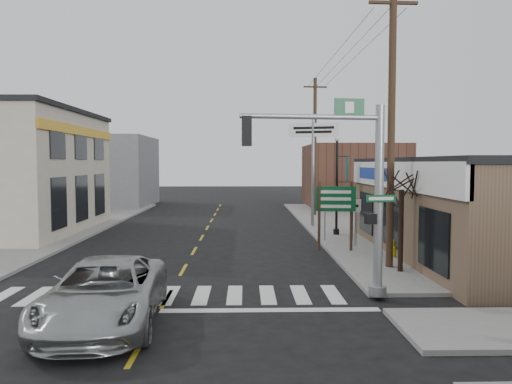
{
  "coord_description": "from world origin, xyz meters",
  "views": [
    {
      "loc": [
        2.31,
        -14.54,
        4.02
      ],
      "look_at": [
        2.78,
        6.08,
        2.8
      ],
      "focal_mm": 35.0,
      "sensor_mm": 36.0,
      "label": 1
    }
  ],
  "objects_px": {
    "suv": "(105,293)",
    "guide_sign": "(335,206)",
    "lamp_post": "(338,178)",
    "dance_center_sign": "(313,145)",
    "utility_pole_near": "(391,124)",
    "fire_hydrant": "(393,247)",
    "traffic_signal_pole": "(356,179)",
    "bare_tree": "(402,175)",
    "utility_pole_far": "(315,145)"
  },
  "relations": [
    {
      "from": "traffic_signal_pole",
      "to": "dance_center_sign",
      "type": "xyz_separation_m",
      "value": [
        0.98,
        16.19,
        1.57
      ]
    },
    {
      "from": "utility_pole_far",
      "to": "suv",
      "type": "bearing_deg",
      "value": -116.33
    },
    {
      "from": "traffic_signal_pole",
      "to": "utility_pole_near",
      "type": "bearing_deg",
      "value": 53.81
    },
    {
      "from": "suv",
      "to": "traffic_signal_pole",
      "type": "distance_m",
      "value": 7.52
    },
    {
      "from": "traffic_signal_pole",
      "to": "dance_center_sign",
      "type": "height_order",
      "value": "dance_center_sign"
    },
    {
      "from": "utility_pole_near",
      "to": "fire_hydrant",
      "type": "bearing_deg",
      "value": 66.95
    },
    {
      "from": "guide_sign",
      "to": "lamp_post",
      "type": "xyz_separation_m",
      "value": [
        1.03,
        4.99,
        1.11
      ]
    },
    {
      "from": "guide_sign",
      "to": "fire_hydrant",
      "type": "distance_m",
      "value": 3.04
    },
    {
      "from": "suv",
      "to": "bare_tree",
      "type": "xyz_separation_m",
      "value": [
        9.06,
        5.29,
        2.79
      ]
    },
    {
      "from": "traffic_signal_pole",
      "to": "utility_pole_near",
      "type": "distance_m",
      "value": 4.95
    },
    {
      "from": "bare_tree",
      "to": "utility_pole_near",
      "type": "relative_size",
      "value": 0.42
    },
    {
      "from": "suv",
      "to": "lamp_post",
      "type": "distance_m",
      "value": 16.95
    },
    {
      "from": "traffic_signal_pole",
      "to": "dance_center_sign",
      "type": "relative_size",
      "value": 0.87
    },
    {
      "from": "guide_sign",
      "to": "dance_center_sign",
      "type": "bearing_deg",
      "value": 95.59
    },
    {
      "from": "suv",
      "to": "utility_pole_far",
      "type": "bearing_deg",
      "value": 66.96
    },
    {
      "from": "traffic_signal_pole",
      "to": "lamp_post",
      "type": "height_order",
      "value": "traffic_signal_pole"
    },
    {
      "from": "utility_pole_near",
      "to": "lamp_post",
      "type": "bearing_deg",
      "value": 90.22
    },
    {
      "from": "guide_sign",
      "to": "dance_center_sign",
      "type": "xyz_separation_m",
      "value": [
        0.2,
        8.76,
        3.01
      ]
    },
    {
      "from": "suv",
      "to": "bare_tree",
      "type": "bearing_deg",
      "value": 26.64
    },
    {
      "from": "traffic_signal_pole",
      "to": "utility_pole_near",
      "type": "xyz_separation_m",
      "value": [
        2.19,
        4.01,
        1.91
      ]
    },
    {
      "from": "utility_pole_near",
      "to": "traffic_signal_pole",
      "type": "bearing_deg",
      "value": -120.99
    },
    {
      "from": "traffic_signal_pole",
      "to": "fire_hydrant",
      "type": "bearing_deg",
      "value": 56.28
    },
    {
      "from": "traffic_signal_pole",
      "to": "guide_sign",
      "type": "xyz_separation_m",
      "value": [
        0.78,
        7.43,
        -1.44
      ]
    },
    {
      "from": "fire_hydrant",
      "to": "dance_center_sign",
      "type": "relative_size",
      "value": 0.11
    },
    {
      "from": "suv",
      "to": "guide_sign",
      "type": "bearing_deg",
      "value": 48.09
    },
    {
      "from": "fire_hydrant",
      "to": "traffic_signal_pole",
      "type": "bearing_deg",
      "value": -116.17
    },
    {
      "from": "traffic_signal_pole",
      "to": "bare_tree",
      "type": "relative_size",
      "value": 1.3
    },
    {
      "from": "guide_sign",
      "to": "fire_hydrant",
      "type": "relative_size",
      "value": 4.22
    },
    {
      "from": "utility_pole_near",
      "to": "guide_sign",
      "type": "bearing_deg",
      "value": 110.07
    },
    {
      "from": "guide_sign",
      "to": "dance_center_sign",
      "type": "relative_size",
      "value": 0.47
    },
    {
      "from": "suv",
      "to": "utility_pole_near",
      "type": "xyz_separation_m",
      "value": [
        8.88,
        6.06,
        4.65
      ]
    },
    {
      "from": "utility_pole_far",
      "to": "fire_hydrant",
      "type": "bearing_deg",
      "value": -93.7
    },
    {
      "from": "lamp_post",
      "to": "dance_center_sign",
      "type": "height_order",
      "value": "dance_center_sign"
    },
    {
      "from": "fire_hydrant",
      "to": "dance_center_sign",
      "type": "distance_m",
      "value": 11.39
    },
    {
      "from": "traffic_signal_pole",
      "to": "guide_sign",
      "type": "relative_size",
      "value": 1.86
    },
    {
      "from": "traffic_signal_pole",
      "to": "utility_pole_far",
      "type": "height_order",
      "value": "utility_pole_far"
    },
    {
      "from": "suv",
      "to": "traffic_signal_pole",
      "type": "xyz_separation_m",
      "value": [
        6.69,
        2.05,
        2.74
      ]
    },
    {
      "from": "suv",
      "to": "utility_pole_far",
      "type": "height_order",
      "value": "utility_pole_far"
    },
    {
      "from": "suv",
      "to": "utility_pole_far",
      "type": "xyz_separation_m",
      "value": [
        8.67,
        24.63,
        4.52
      ]
    },
    {
      "from": "lamp_post",
      "to": "utility_pole_near",
      "type": "distance_m",
      "value": 8.71
    },
    {
      "from": "fire_hydrant",
      "to": "bare_tree",
      "type": "distance_m",
      "value": 4.12
    },
    {
      "from": "lamp_post",
      "to": "guide_sign",
      "type": "bearing_deg",
      "value": -105.94
    },
    {
      "from": "guide_sign",
      "to": "utility_pole_far",
      "type": "bearing_deg",
      "value": 92.37
    },
    {
      "from": "suv",
      "to": "fire_hydrant",
      "type": "relative_size",
      "value": 7.87
    },
    {
      "from": "suv",
      "to": "dance_center_sign",
      "type": "distance_m",
      "value": 20.25
    },
    {
      "from": "utility_pole_near",
      "to": "utility_pole_far",
      "type": "xyz_separation_m",
      "value": [
        -0.21,
        18.57,
        -0.13
      ]
    },
    {
      "from": "lamp_post",
      "to": "bare_tree",
      "type": "relative_size",
      "value": 1.21
    },
    {
      "from": "fire_hydrant",
      "to": "bare_tree",
      "type": "height_order",
      "value": "bare_tree"
    },
    {
      "from": "suv",
      "to": "utility_pole_far",
      "type": "relative_size",
      "value": 0.57
    },
    {
      "from": "suv",
      "to": "lamp_post",
      "type": "xyz_separation_m",
      "value": [
        8.51,
        14.46,
        2.41
      ]
    }
  ]
}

